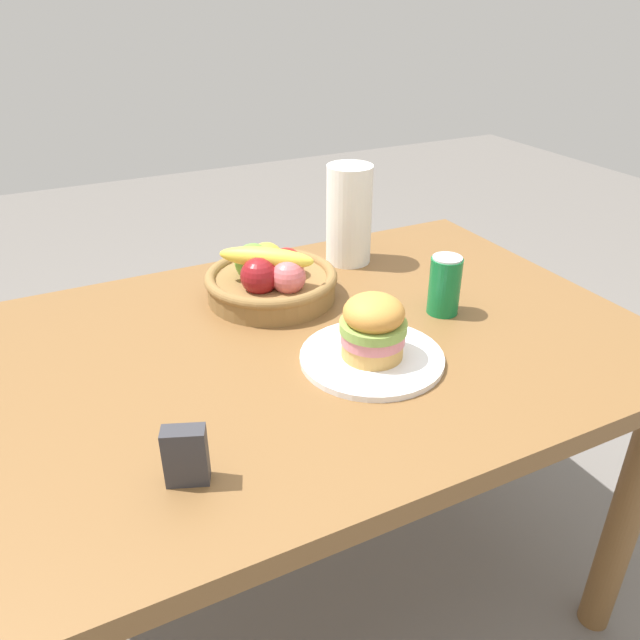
# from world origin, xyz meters

# --- Properties ---
(ground_plane) EXTENTS (8.00, 8.00, 0.00)m
(ground_plane) POSITION_xyz_m (0.00, 0.00, 0.00)
(ground_plane) COLOR slate
(dining_table) EXTENTS (1.40, 0.90, 0.75)m
(dining_table) POSITION_xyz_m (0.00, 0.00, 0.65)
(dining_table) COLOR brown
(dining_table) RESTS_ON ground_plane
(plate) EXTENTS (0.27, 0.27, 0.01)m
(plate) POSITION_xyz_m (0.11, -0.12, 0.76)
(plate) COLOR white
(plate) RESTS_ON dining_table
(sandwich) EXTENTS (0.12, 0.12, 0.12)m
(sandwich) POSITION_xyz_m (0.11, -0.12, 0.82)
(sandwich) COLOR tan
(sandwich) RESTS_ON plate
(soda_can) EXTENTS (0.07, 0.07, 0.13)m
(soda_can) POSITION_xyz_m (0.34, -0.02, 0.81)
(soda_can) COLOR #147238
(soda_can) RESTS_ON dining_table
(fruit_basket) EXTENTS (0.29, 0.29, 0.14)m
(fruit_basket) POSITION_xyz_m (0.04, 0.20, 0.80)
(fruit_basket) COLOR olive
(fruit_basket) RESTS_ON dining_table
(paper_towel_roll) EXTENTS (0.11, 0.11, 0.24)m
(paper_towel_roll) POSITION_xyz_m (0.29, 0.31, 0.87)
(paper_towel_roll) COLOR white
(paper_towel_roll) RESTS_ON dining_table
(napkin_holder) EXTENTS (0.07, 0.05, 0.09)m
(napkin_holder) POSITION_xyz_m (-0.28, -0.28, 0.80)
(napkin_holder) COLOR #333338
(napkin_holder) RESTS_ON dining_table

